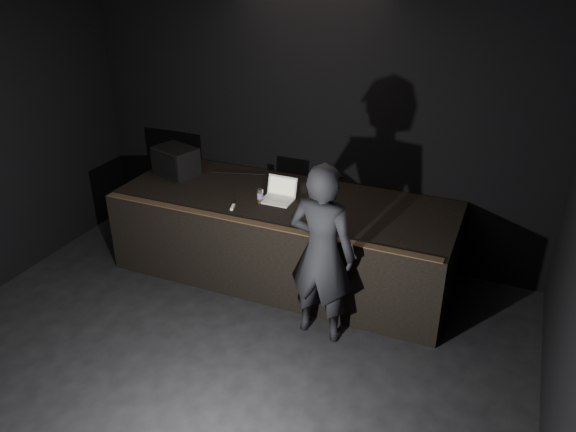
# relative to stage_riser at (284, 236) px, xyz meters

# --- Properties ---
(ground) EXTENTS (7.00, 7.00, 0.00)m
(ground) POSITION_rel_stage_riser_xyz_m (0.00, -2.73, -0.50)
(ground) COLOR black
(ground) RESTS_ON ground
(room_walls) EXTENTS (6.10, 7.10, 3.52)m
(room_walls) POSITION_rel_stage_riser_xyz_m (0.00, -2.73, 1.52)
(room_walls) COLOR black
(room_walls) RESTS_ON ground
(stage_riser) EXTENTS (4.00, 1.50, 1.00)m
(stage_riser) POSITION_rel_stage_riser_xyz_m (0.00, 0.00, 0.00)
(stage_riser) COLOR black
(stage_riser) RESTS_ON ground
(riser_lip) EXTENTS (3.92, 0.10, 0.01)m
(riser_lip) POSITION_rel_stage_riser_xyz_m (0.00, -0.71, 0.51)
(riser_lip) COLOR brown
(riser_lip) RESTS_ON stage_riser
(stage_monitor) EXTENTS (0.62, 0.53, 0.36)m
(stage_monitor) POSITION_rel_stage_riser_xyz_m (-1.59, 0.16, 0.68)
(stage_monitor) COLOR black
(stage_monitor) RESTS_ON stage_riser
(cable) EXTENTS (0.85, 0.26, 0.02)m
(cable) POSITION_rel_stage_riser_xyz_m (-0.75, 0.50, 0.51)
(cable) COLOR black
(cable) RESTS_ON stage_riser
(laptop) EXTENTS (0.37, 0.33, 0.25)m
(laptop) POSITION_rel_stage_riser_xyz_m (-0.05, -0.03, 0.57)
(laptop) COLOR white
(laptop) RESTS_ON stage_riser
(beer_can) EXTENTS (0.07, 0.07, 0.17)m
(beer_can) POSITION_rel_stage_riser_xyz_m (-0.21, -0.21, 0.58)
(beer_can) COLOR silver
(beer_can) RESTS_ON stage_riser
(plastic_cup) EXTENTS (0.09, 0.09, 0.11)m
(plastic_cup) POSITION_rel_stage_riser_xyz_m (0.15, 0.24, 0.56)
(plastic_cup) COLOR white
(plastic_cup) RESTS_ON stage_riser
(wii_remote) EXTENTS (0.07, 0.14, 0.02)m
(wii_remote) POSITION_rel_stage_riser_xyz_m (-0.44, -0.46, 0.51)
(wii_remote) COLOR white
(wii_remote) RESTS_ON stage_riser
(person) EXTENTS (0.73, 0.51, 1.91)m
(person) POSITION_rel_stage_riser_xyz_m (0.82, -0.95, 0.46)
(person) COLOR black
(person) RESTS_ON ground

